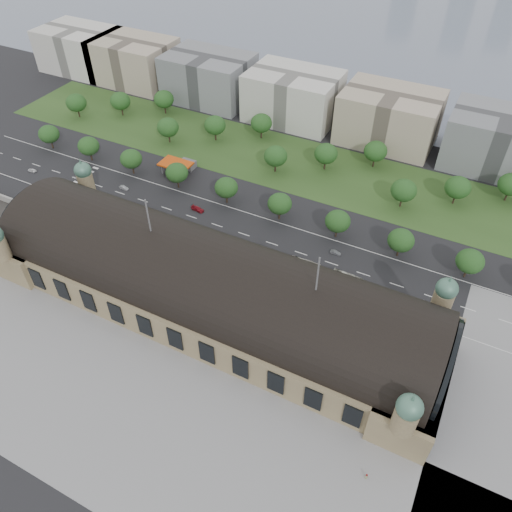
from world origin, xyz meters
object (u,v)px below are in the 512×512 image
at_px(traffic_car_4, 230,237).
at_px(parked_car_3, 103,214).
at_px(traffic_car_3, 198,209).
at_px(parked_car_4, 164,231).
at_px(parked_car_6, 176,242).
at_px(pedestrian_0, 366,476).
at_px(bus_west, 238,251).
at_px(parked_car_0, 114,213).
at_px(petrol_station, 182,164).
at_px(bus_east, 347,278).
at_px(traffic_car_6, 417,302).
at_px(traffic_car_0, 32,170).
at_px(parked_car_5, 131,219).
at_px(parked_car_1, 138,222).
at_px(parked_car_2, 158,229).
at_px(bus_mid, 305,265).
at_px(traffic_car_5, 335,253).
at_px(traffic_car_1, 124,188).

relative_size(traffic_car_4, parked_car_3, 1.01).
bearing_deg(traffic_car_3, parked_car_4, 172.51).
distance_m(parked_car_3, parked_car_4, 28.10).
distance_m(parked_car_6, pedestrian_0, 105.13).
relative_size(traffic_car_4, bus_west, 0.38).
bearing_deg(parked_car_0, petrol_station, 140.42).
bearing_deg(bus_east, parked_car_3, 99.25).
height_order(traffic_car_6, parked_car_3, traffic_car_6).
xyz_separation_m(parked_car_0, bus_west, (56.35, 2.00, 0.87)).
xyz_separation_m(traffic_car_0, parked_car_5, (61.49, -8.29, 0.06)).
relative_size(parked_car_0, pedestrian_0, 2.11).
xyz_separation_m(parked_car_3, pedestrian_0, (127.22, -53.33, 0.25)).
distance_m(parked_car_1, parked_car_5, 3.51).
relative_size(traffic_car_3, parked_car_2, 1.28).
distance_m(traffic_car_4, parked_car_5, 41.33).
relative_size(traffic_car_3, traffic_car_4, 1.36).
distance_m(traffic_car_4, parked_car_1, 37.90).
distance_m(parked_car_0, parked_car_1, 12.25).
xyz_separation_m(petrol_station, parked_car_3, (-10.28, -42.83, -2.25)).
relative_size(bus_mid, bus_east, 1.02).
distance_m(parked_car_1, parked_car_4, 12.33).
bearing_deg(bus_mid, parked_car_2, 96.20).
bearing_deg(traffic_car_4, parked_car_2, -77.39).
height_order(bus_west, pedestrian_0, bus_west).
relative_size(petrol_station, parked_car_3, 3.41).
relative_size(parked_car_1, pedestrian_0, 2.82).
bearing_deg(traffic_car_0, petrol_station, 115.13).
xyz_separation_m(parked_car_1, parked_car_4, (12.33, 0.00, 0.09)).
xyz_separation_m(traffic_car_5, parked_car_4, (-63.60, -18.49, 0.17)).
distance_m(parked_car_2, parked_car_5, 12.98).
bearing_deg(parked_car_5, traffic_car_5, 73.09).
bearing_deg(traffic_car_4, bus_east, 84.60).
distance_m(traffic_car_5, parked_car_5, 81.57).
height_order(traffic_car_5, parked_car_3, parked_car_3).
height_order(petrol_station, parked_car_0, petrol_station).
bearing_deg(parked_car_1, traffic_car_1, -150.19).
height_order(parked_car_3, bus_west, bus_west).
height_order(traffic_car_4, parked_car_0, traffic_car_4).
relative_size(traffic_car_0, parked_car_0, 1.05).
relative_size(traffic_car_6, pedestrian_0, 3.10).
xyz_separation_m(parked_car_1, parked_car_3, (-15.66, -2.55, -0.04)).
height_order(traffic_car_6, parked_car_5, traffic_car_6).
bearing_deg(traffic_car_1, parked_car_6, -112.68).
xyz_separation_m(bus_west, bus_mid, (24.66, 4.57, 0.07)).
xyz_separation_m(traffic_car_3, parked_car_0, (-28.91, -17.65, -0.16)).
distance_m(traffic_car_0, pedestrian_0, 187.87).
bearing_deg(traffic_car_1, parked_car_5, -131.27).
relative_size(parked_car_6, pedestrian_0, 2.98).
height_order(traffic_car_4, traffic_car_6, traffic_car_6).
relative_size(traffic_car_1, parked_car_4, 0.85).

